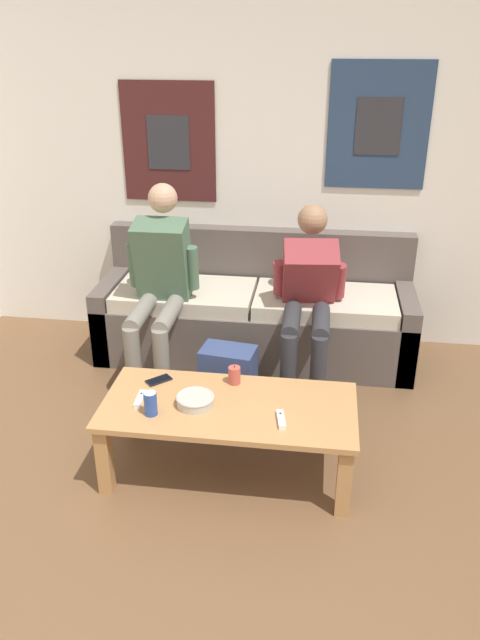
# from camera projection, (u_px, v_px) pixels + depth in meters

# --- Properties ---
(wall_back) EXTENTS (10.00, 0.07, 2.55)m
(wall_back) POSITION_uv_depth(u_px,v_px,m) (267.00, 166.00, 4.33)
(wall_back) COLOR white
(wall_back) RESTS_ON ground_plane
(couch) EXTENTS (2.18, 0.71, 0.85)m
(couch) POSITION_uv_depth(u_px,v_px,m) (255.00, 315.00, 4.43)
(couch) COLOR #564C47
(couch) RESTS_ON ground_plane
(coffee_table) EXTENTS (1.29, 0.60, 0.41)m
(coffee_table) POSITION_uv_depth(u_px,v_px,m) (229.00, 415.00, 3.19)
(coffee_table) COLOR #B27F4C
(coffee_table) RESTS_ON ground_plane
(person_seated_adult) EXTENTS (0.47, 0.86, 1.26)m
(person_seated_adult) POSITION_uv_depth(u_px,v_px,m) (159.00, 280.00, 3.99)
(person_seated_adult) COLOR gray
(person_seated_adult) RESTS_ON ground_plane
(person_seated_teen) EXTENTS (0.47, 0.97, 1.12)m
(person_seated_teen) POSITION_uv_depth(u_px,v_px,m) (308.00, 293.00, 3.94)
(person_seated_teen) COLOR #2D2D33
(person_seated_teen) RESTS_ON ground_plane
(backpack) EXTENTS (0.35, 0.27, 0.39)m
(backpack) POSITION_uv_depth(u_px,v_px,m) (228.00, 379.00, 3.84)
(backpack) COLOR navy
(backpack) RESTS_ON ground_plane
(ceramic_bowl) EXTENTS (0.20, 0.20, 0.05)m
(ceramic_bowl) POSITION_uv_depth(u_px,v_px,m) (195.00, 400.00, 3.15)
(ceramic_bowl) COLOR #B7B2A8
(ceramic_bowl) RESTS_ON coffee_table
(pillar_candle) EXTENTS (0.07, 0.07, 0.11)m
(pillar_candle) POSITION_uv_depth(u_px,v_px,m) (234.00, 375.00, 3.34)
(pillar_candle) COLOR #B24C42
(pillar_candle) RESTS_ON coffee_table
(drink_can_blue) EXTENTS (0.07, 0.07, 0.12)m
(drink_can_blue) POSITION_uv_depth(u_px,v_px,m) (150.00, 403.00, 3.06)
(drink_can_blue) COLOR #28479E
(drink_can_blue) RESTS_ON coffee_table
(game_controller_near_left) EXTENTS (0.06, 0.15, 0.03)m
(game_controller_near_left) POSITION_uv_depth(u_px,v_px,m) (281.00, 419.00, 3.02)
(game_controller_near_left) COLOR white
(game_controller_near_left) RESTS_ON coffee_table
(game_controller_near_right) EXTENTS (0.04, 0.15, 0.03)m
(game_controller_near_right) POSITION_uv_depth(u_px,v_px,m) (140.00, 399.00, 3.19)
(game_controller_near_right) COLOR white
(game_controller_near_right) RESTS_ON coffee_table
(cell_phone) EXTENTS (0.14, 0.14, 0.01)m
(cell_phone) POSITION_uv_depth(u_px,v_px,m) (159.00, 380.00, 3.37)
(cell_phone) COLOR black
(cell_phone) RESTS_ON coffee_table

